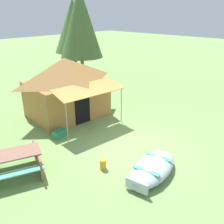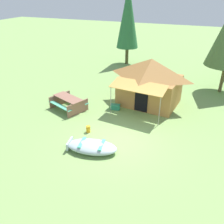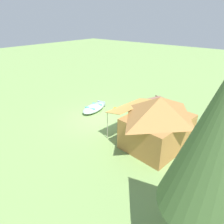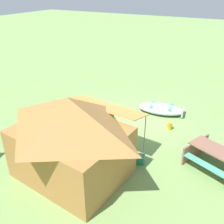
{
  "view_description": "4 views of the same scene",
  "coord_description": "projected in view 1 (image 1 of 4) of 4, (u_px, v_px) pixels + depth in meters",
  "views": [
    {
      "loc": [
        -6.22,
        -4.73,
        4.71
      ],
      "look_at": [
        -0.1,
        1.09,
        1.2
      ],
      "focal_mm": 39.43,
      "sensor_mm": 36.0,
      "label": 1
    },
    {
      "loc": [
        3.23,
        -8.84,
        6.35
      ],
      "look_at": [
        -0.8,
        1.05,
        0.78
      ],
      "focal_mm": 38.64,
      "sensor_mm": 36.0,
      "label": 2
    },
    {
      "loc": [
        8.86,
        8.49,
        6.27
      ],
      "look_at": [
        0.12,
        1.21,
        0.96
      ],
      "focal_mm": 32.92,
      "sensor_mm": 36.0,
      "label": 3
    },
    {
      "loc": [
        -4.13,
        9.64,
        5.69
      ],
      "look_at": [
        0.15,
        1.94,
        1.24
      ],
      "focal_mm": 41.2,
      "sensor_mm": 36.0,
      "label": 4
    }
  ],
  "objects": [
    {
      "name": "pine_tree_far_center",
      "position": [
        80.0,
        22.0,
        15.39
      ],
      "size": [
        2.73,
        2.73,
        6.18
      ],
      "color": "brown",
      "rests_on": "ground_plane"
    },
    {
      "name": "beached_rowboat",
      "position": [
        152.0,
        168.0,
        7.54
      ],
      "size": [
        2.35,
        1.42,
        0.43
      ],
      "color": "#A7B9BE",
      "rests_on": "ground_plane"
    },
    {
      "name": "picnic_table",
      "position": [
        9.0,
        162.0,
        7.41
      ],
      "size": [
        2.3,
        2.06,
        0.74
      ],
      "color": "#8D5F4C",
      "rests_on": "ground_plane"
    },
    {
      "name": "pine_tree_back_right",
      "position": [
        73.0,
        26.0,
        19.0
      ],
      "size": [
        3.04,
        3.04,
        5.55
      ],
      "color": "#48412E",
      "rests_on": "ground_plane"
    },
    {
      "name": "fuel_can",
      "position": [
        103.0,
        164.0,
        7.84
      ],
      "size": [
        0.28,
        0.28,
        0.33
      ],
      "primitive_type": "cylinder",
      "rotation": [
        0.0,
        0.0,
        5.7
      ],
      "color": "orange",
      "rests_on": "ground_plane"
    },
    {
      "name": "cooler_box",
      "position": [
        59.0,
        133.0,
        9.83
      ],
      "size": [
        0.62,
        0.44,
        0.3
      ],
      "primitive_type": "cube",
      "rotation": [
        0.0,
        0.0,
        0.24
      ],
      "color": "#27825D",
      "rests_on": "ground_plane"
    },
    {
      "name": "canvas_cabin_tent",
      "position": [
        66.0,
        87.0,
        11.39
      ],
      "size": [
        3.82,
        4.1,
        2.76
      ],
      "color": "#AB743B",
      "rests_on": "ground_plane"
    },
    {
      "name": "ground_plane",
      "position": [
        135.0,
        149.0,
        8.98
      ],
      "size": [
        80.0,
        80.0,
        0.0
      ],
      "primitive_type": "plane",
      "color": "#7BA056"
    }
  ]
}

